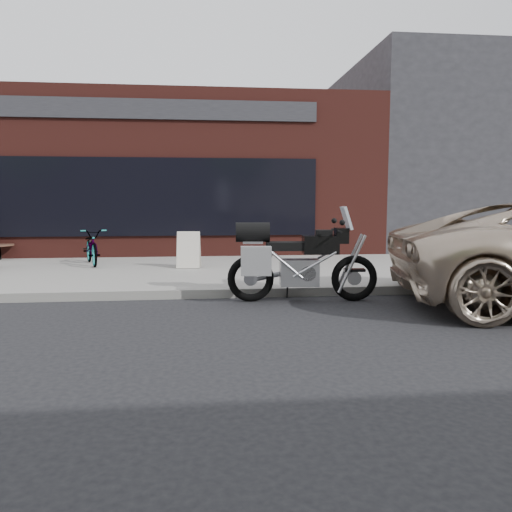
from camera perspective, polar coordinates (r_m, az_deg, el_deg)
ground at (r=4.41m, az=-6.17°, el=-15.05°), size 120.00×120.00×0.00m
near_sidewalk at (r=11.21m, az=-6.16°, el=-1.54°), size 44.00×6.00×0.15m
storefront at (r=18.22m, az=-12.60°, el=8.22°), size 14.00×10.07×4.50m
neighbour_building at (r=20.72m, az=23.05°, el=9.70°), size 10.00×10.00×6.00m
motorcycle at (r=7.93m, az=4.25°, el=-0.54°), size 2.41×0.78×1.52m
bicycle_front at (r=11.96m, az=-18.25°, el=1.01°), size 1.02×1.66×0.82m
sandwich_sign at (r=10.99m, az=-7.70°, el=0.75°), size 0.53×0.50×0.79m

